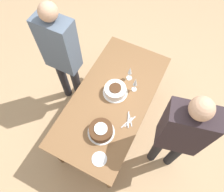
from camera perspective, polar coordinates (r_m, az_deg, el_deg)
ground_plane at (r=3.20m, az=0.00°, el=-6.89°), size 12.00×12.00×0.00m
dining_table at (r=2.61m, az=0.00°, el=-1.66°), size 1.70×0.84×0.76m
cake_center_white at (r=2.50m, az=0.82°, el=1.52°), size 0.29×0.29×0.11m
cake_front_chocolate at (r=2.30m, az=-2.90°, el=-8.98°), size 0.29×0.29×0.11m
wine_glass_near at (r=2.54m, az=4.71°, el=6.49°), size 0.07×0.07×0.22m
wine_glass_far at (r=2.44m, az=6.12°, el=3.59°), size 0.06×0.06×0.23m
dessert_plate_left at (r=2.27m, az=-3.32°, el=-16.11°), size 0.15×0.15×0.01m
fork_pile at (r=2.39m, az=4.38°, el=-6.39°), size 0.21×0.11×0.01m
person_cutting at (r=2.16m, az=17.27°, el=-9.57°), size 0.30×0.44×1.67m
person_watching at (r=2.59m, az=-13.16°, el=10.89°), size 0.22×0.40×1.70m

